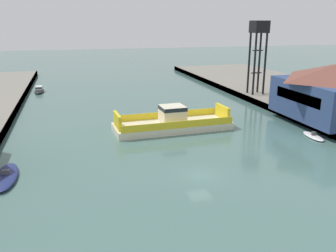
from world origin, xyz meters
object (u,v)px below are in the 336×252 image
object	(u,v)px
chain_ferry	(172,122)
moored_boat_near_right	(313,136)
moored_boat_mid_left	(39,90)
warehouse_shed	(334,91)
moored_boat_near_left	(6,176)
crane_tower	(259,37)

from	to	relation	value
chain_ferry	moored_boat_near_right	xyz separation A→B (m)	(19.25, -9.64, -0.96)
chain_ferry	moored_boat_mid_left	world-z (taller)	chain_ferry
moored_boat_mid_left	warehouse_shed	size ratio (longest dim) A/B	0.41
moored_boat_near_left	crane_tower	world-z (taller)	crane_tower
chain_ferry	moored_boat_mid_left	distance (m)	45.55
moored_boat_near_left	crane_tower	bearing A→B (deg)	33.53
chain_ferry	moored_boat_near_left	size ratio (longest dim) A/B	2.39
moored_boat_near_left	crane_tower	size ratio (longest dim) A/B	0.50
moored_boat_near_left	moored_boat_mid_left	size ratio (longest dim) A/B	1.15
moored_boat_near_left	moored_boat_mid_left	xyz separation A→B (m)	(0.12, 52.77, 0.22)
moored_boat_near_left	moored_boat_near_right	distance (m)	42.37
crane_tower	moored_boat_near_left	bearing A→B (deg)	-146.47
chain_ferry	crane_tower	xyz separation A→B (m)	(24.55, 18.13, 12.31)
moored_boat_mid_left	warehouse_shed	distance (m)	66.02
moored_boat_mid_left	crane_tower	xyz separation A→B (m)	(47.39, -21.28, 12.94)
chain_ferry	moored_boat_mid_left	bearing A→B (deg)	120.10
moored_boat_near_left	moored_boat_mid_left	bearing A→B (deg)	89.87
warehouse_shed	crane_tower	bearing A→B (deg)	95.59
moored_boat_near_left	chain_ferry	bearing A→B (deg)	30.19
moored_boat_near_left	moored_boat_near_right	xyz separation A→B (m)	(42.20, 3.72, -0.10)
warehouse_shed	crane_tower	world-z (taller)	crane_tower
moored_boat_near_left	moored_boat_near_right	world-z (taller)	moored_boat_near_left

